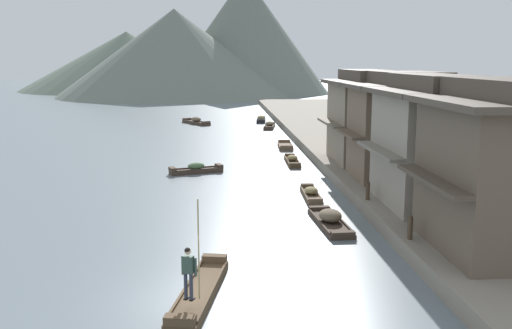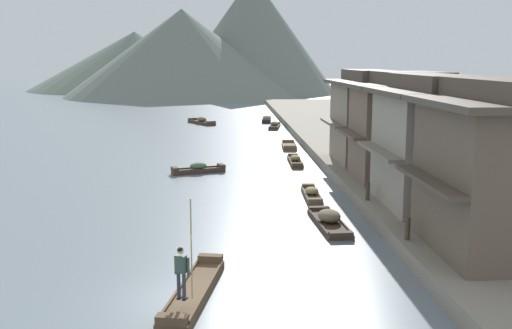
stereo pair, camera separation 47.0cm
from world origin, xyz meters
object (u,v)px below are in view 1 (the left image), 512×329
Objects in this scene: house_waterfront_tall at (405,126)px; house_waterfront_narrow at (365,117)px; boat_upstream_distant at (330,220)px; boat_foreground_poled at (200,292)px; mooring_post_dock_near at (410,228)px; house_waterfront_second at (430,142)px; mooring_post_dock_mid at (368,191)px; boat_moored_third at (285,146)px; boat_midriver_upstream at (196,169)px; boat_moored_nearest at (270,126)px; boat_crossing_west at (196,122)px; boat_midriver_drifting at (261,120)px; boat_moored_far at (311,194)px; boatman_person at (189,267)px; boat_moored_second at (292,161)px.

house_waterfront_tall and house_waterfront_narrow have the same top height.
house_waterfront_narrow is (4.80, 13.31, 3.41)m from boat_upstream_distant.
mooring_post_dock_near is (7.95, 3.59, 0.93)m from boat_foreground_poled.
house_waterfront_second is 3.80m from mooring_post_dock_mid.
boat_midriver_upstream is (-7.22, -10.96, 0.10)m from boat_moored_third.
house_waterfront_tall is (5.10, -31.57, 3.42)m from boat_moored_nearest.
boat_midriver_upstream is 0.76× the size of boat_crossing_west.
mooring_post_dock_mid is (2.25, 2.11, 0.84)m from boat_upstream_distant.
boat_crossing_west is at bearing 99.98° from boat_upstream_distant.
boat_crossing_west is (-1.10, 30.58, 0.03)m from boat_midriver_upstream.
boat_moored_nearest is 1.15× the size of boat_midriver_drifting.
house_waterfront_tall is at bearing 73.64° from mooring_post_dock_near.
boat_foreground_poled is at bearing -126.61° from house_waterfront_tall.
boat_foreground_poled is 53.72m from boat_midriver_drifting.
mooring_post_dock_mid reaches higher than boat_moored_nearest.
boat_moored_nearest is at bearing -85.90° from boat_midriver_drifting.
boat_moored_third is 13.12m from boat_midriver_upstream.
boat_moored_far is at bearing -49.10° from boat_midriver_upstream.
boat_moored_nearest is at bearing 82.29° from boatman_person.
house_waterfront_narrow is (-0.04, 12.28, -0.00)m from house_waterfront_second.
boat_moored_far is 0.95× the size of boat_midriver_drifting.
house_waterfront_narrow is (4.50, -2.97, 3.46)m from boat_moored_second.
boat_moored_nearest is (6.31, 46.93, 0.08)m from boat_foreground_poled.
boatman_person is 0.64× the size of boat_crossing_west.
mooring_post_dock_near is at bearing -115.60° from house_waterfront_second.
boatman_person is at bearing -148.42° from mooring_post_dock_near.
house_waterfront_tall is 7.85× the size of mooring_post_dock_near.
boat_upstream_distant reaches higher than boat_foreground_poled.
mooring_post_dock_mid is at bearing -55.57° from boat_moored_far.
house_waterfront_tall is (0.87, 6.36, 0.01)m from house_waterfront_second.
house_waterfront_second is 7.73× the size of mooring_post_dock_mid.
boat_moored_second is (6.01, 24.24, 0.04)m from boat_foreground_poled.
mooring_post_dock_near is at bearing -98.21° from house_waterfront_narrow.
boat_moored_third is at bearing 78.72° from boat_foreground_poled.
boat_moored_far is at bearing 103.06° from mooring_post_dock_near.
boatman_person is 0.72× the size of boat_midriver_drifting.
house_waterfront_narrow is at bearing 1.72° from boat_midriver_upstream.
boat_moored_far is at bearing -92.10° from boat_moored_third.
boat_midriver_upstream is 14.01m from mooring_post_dock_mid.
boat_upstream_distant is at bearing 57.71° from boatman_person.
boatman_person is 0.45× the size of house_waterfront_second.
mooring_post_dock_near is at bearing -106.36° from house_waterfront_tall.
house_waterfront_tall reaches higher than boat_moored_nearest.
boatman_person is 14.14m from mooring_post_dock_mid.
boat_upstream_distant is at bearing 54.37° from boat_foreground_poled.
house_waterfront_second reaches higher than boat_moored_third.
boat_moored_nearest is at bearing 89.23° from boat_moored_second.
house_waterfront_second is (4.69, -44.41, 3.38)m from boat_midriver_drifting.
boat_upstream_distant is at bearing -91.57° from boat_moored_third.
boat_moored_nearest is at bearing 89.10° from boat_upstream_distant.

